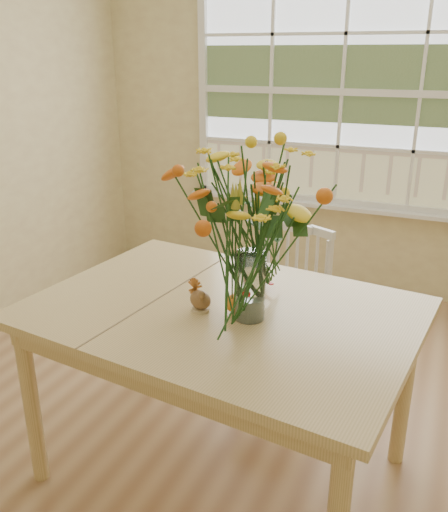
% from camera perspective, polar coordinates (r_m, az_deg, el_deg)
% --- Properties ---
extents(floor, '(4.00, 4.50, 0.01)m').
position_cam_1_polar(floor, '(2.80, -0.19, -20.07)').
color(floor, '#9B6F4B').
rests_on(floor, ground).
extents(wall_back, '(4.00, 0.02, 2.70)m').
position_cam_1_polar(wall_back, '(4.31, 12.22, 13.90)').
color(wall_back, '#D1BD86').
rests_on(wall_back, floor).
extents(window, '(2.42, 0.12, 1.74)m').
position_cam_1_polar(window, '(4.25, 12.29, 16.27)').
color(window, silver).
rests_on(window, wall_back).
extents(dining_table, '(1.67, 1.29, 0.83)m').
position_cam_1_polar(dining_table, '(2.30, -0.20, -7.48)').
color(dining_table, tan).
rests_on(dining_table, floor).
extents(windsor_chair, '(0.48, 0.46, 0.93)m').
position_cam_1_polar(windsor_chair, '(3.04, 6.74, -4.84)').
color(windsor_chair, white).
rests_on(windsor_chair, floor).
extents(flower_vase, '(0.58, 0.58, 0.68)m').
position_cam_1_polar(flower_vase, '(2.02, 2.88, 3.95)').
color(flower_vase, white).
rests_on(flower_vase, dining_table).
extents(pumpkin, '(0.10, 0.10, 0.08)m').
position_cam_1_polar(pumpkin, '(2.19, 1.37, -5.12)').
color(pumpkin, orange).
rests_on(pumpkin, dining_table).
extents(turkey_figurine, '(0.11, 0.09, 0.12)m').
position_cam_1_polar(turkey_figurine, '(2.21, -2.50, -4.64)').
color(turkey_figurine, '#CCB78C').
rests_on(turkey_figurine, dining_table).
extents(dark_gourd, '(0.13, 0.09, 0.08)m').
position_cam_1_polar(dark_gourd, '(2.45, 3.61, -2.27)').
color(dark_gourd, '#38160F').
rests_on(dark_gourd, dining_table).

